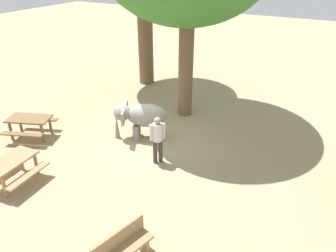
{
  "coord_description": "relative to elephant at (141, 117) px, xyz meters",
  "views": [
    {
      "loc": [
        8.63,
        5.77,
        6.02
      ],
      "look_at": [
        -0.17,
        1.05,
        0.8
      ],
      "focal_mm": 35.11,
      "sensor_mm": 36.0,
      "label": 1
    }
  ],
  "objects": [
    {
      "name": "wooden_bench",
      "position": [
        4.94,
        2.63,
        -0.39
      ],
      "size": [
        1.46,
        0.74,
        0.88
      ],
      "rotation": [
        0.0,
        0.0,
        6.03
      ],
      "color": "#9E7A51",
      "rests_on": "ground_plane"
    },
    {
      "name": "elephant",
      "position": [
        0.0,
        0.0,
        0.0
      ],
      "size": [
        1.61,
        1.89,
        1.34
      ],
      "rotation": [
        0.0,
        0.0,
        5.18
      ],
      "color": "gray",
      "rests_on": "ground_plane"
    },
    {
      "name": "picnic_table_far",
      "position": [
        1.87,
        -3.64,
        -0.27
      ],
      "size": [
        1.92,
        1.93,
        0.78
      ],
      "rotation": [
        0.0,
        0.0,
        5.08
      ],
      "color": "brown",
      "rests_on": "ground_plane"
    },
    {
      "name": "ground_plane",
      "position": [
        0.26,
        0.08,
        -0.86
      ],
      "size": [
        60.0,
        60.0,
        0.0
      ],
      "primitive_type": "plane",
      "color": "tan"
    },
    {
      "name": "person_handler",
      "position": [
        1.12,
        1.32,
        0.09
      ],
      "size": [
        0.38,
        0.4,
        1.62
      ],
      "rotation": [
        0.0,
        0.0,
        -2.39
      ],
      "color": "#3F3833",
      "rests_on": "ground_plane"
    },
    {
      "name": "picnic_table_near",
      "position": [
        4.08,
        -1.89,
        -0.27
      ],
      "size": [
        1.6,
        1.58,
        0.78
      ],
      "rotation": [
        0.0,
        0.0,
        3.21
      ],
      "color": "#9E7A51",
      "rests_on": "ground_plane"
    }
  ]
}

